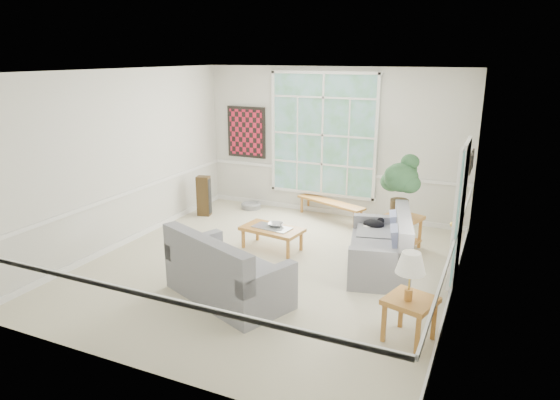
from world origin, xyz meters
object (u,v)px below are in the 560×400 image
Objects in this scene: loveseat_right at (380,242)px; side_table at (409,319)px; coffee_table at (272,238)px; end_table at (401,232)px; loveseat_front at (228,265)px.

loveseat_right reaches higher than side_table.
loveseat_right is at bearing 4.75° from coffee_table.
side_table is at bearing -77.00° from end_table.
end_table is (2.00, 0.97, 0.09)m from coffee_table.
loveseat_right is 1.63× the size of coffee_table.
side_table is at bearing -79.98° from loveseat_right.
loveseat_front reaches higher than end_table.
loveseat_front is 3.34m from end_table.
loveseat_front is at bearing -75.54° from coffee_table.
loveseat_front reaches higher than side_table.
coffee_table is 1.80× the size of end_table.
end_table is (0.13, 1.07, -0.17)m from loveseat_right.
side_table is (2.67, -1.92, 0.08)m from coffee_table.
loveseat_right is 3.15× the size of side_table.
side_table reaches higher than coffee_table.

